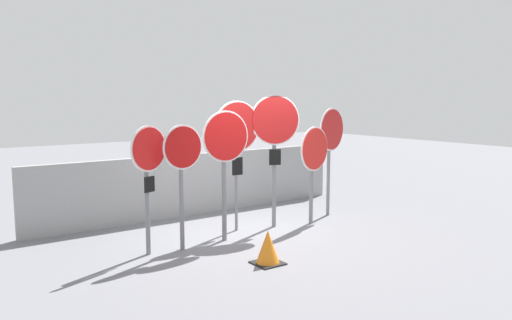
{
  "coord_description": "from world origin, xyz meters",
  "views": [
    {
      "loc": [
        -5.13,
        -7.38,
        2.49
      ],
      "look_at": [
        0.16,
        0.0,
        1.35
      ],
      "focal_mm": 35.0,
      "sensor_mm": 36.0,
      "label": 1
    }
  ],
  "objects": [
    {
      "name": "stop_sign_3",
      "position": [
        -0.09,
        0.25,
        1.83
      ],
      "size": [
        0.94,
        0.14,
        2.44
      ],
      "rotation": [
        0.0,
        0.0,
        -0.06
      ],
      "color": "slate",
      "rests_on": "ground"
    },
    {
      "name": "traffic_cone_0",
      "position": [
        -0.75,
        -1.58,
        0.25
      ],
      "size": [
        0.43,
        0.43,
        0.52
      ],
      "color": "black",
      "rests_on": "ground"
    },
    {
      "name": "fence_back",
      "position": [
        0.0,
        1.92,
        0.65
      ],
      "size": [
        7.21,
        0.12,
        1.3
      ],
      "color": "gray",
      "rests_on": "ground"
    },
    {
      "name": "ground_plane",
      "position": [
        0.0,
        0.0,
        0.0
      ],
      "size": [
        40.0,
        40.0,
        0.0
      ],
      "primitive_type": "plane",
      "color": "slate"
    },
    {
      "name": "stop_sign_2",
      "position": [
        -0.62,
        -0.18,
        1.61
      ],
      "size": [
        0.88,
        0.15,
        2.27
      ],
      "rotation": [
        0.0,
        0.0,
        -0.04
      ],
      "color": "slate",
      "rests_on": "ground"
    },
    {
      "name": "stop_sign_5",
      "position": [
        1.42,
        -0.19,
        1.36
      ],
      "size": [
        0.85,
        0.23,
        1.93
      ],
      "rotation": [
        0.0,
        0.0,
        0.22
      ],
      "color": "slate",
      "rests_on": "ground"
    },
    {
      "name": "stop_sign_0",
      "position": [
        -2.01,
        -0.15,
        1.46
      ],
      "size": [
        0.69,
        0.27,
        2.06
      ],
      "rotation": [
        0.0,
        0.0,
        0.34
      ],
      "color": "slate",
      "rests_on": "ground"
    },
    {
      "name": "stop_sign_4",
      "position": [
        0.64,
        0.05,
        1.82
      ],
      "size": [
        0.88,
        0.4,
        2.54
      ],
      "rotation": [
        0.0,
        0.0,
        -0.4
      ],
      "color": "slate",
      "rests_on": "ground"
    },
    {
      "name": "stop_sign_6",
      "position": [
        2.19,
        0.13,
        1.67
      ],
      "size": [
        0.87,
        0.26,
        2.28
      ],
      "rotation": [
        0.0,
        0.0,
        0.26
      ],
      "color": "slate",
      "rests_on": "ground"
    },
    {
      "name": "stop_sign_1",
      "position": [
        -1.46,
        -0.23,
        1.47
      ],
      "size": [
        0.73,
        0.16,
        2.06
      ],
      "rotation": [
        0.0,
        0.0,
        0.09
      ],
      "color": "slate",
      "rests_on": "ground"
    }
  ]
}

